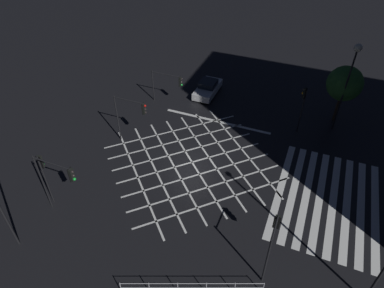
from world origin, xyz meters
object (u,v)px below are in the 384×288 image
at_px(traffic_light_se_cross, 303,101).
at_px(street_lamp_east, 352,65).
at_px(traffic_light_ne_cross, 169,82).
at_px(traffic_light_sw_main, 273,237).
at_px(traffic_light_median_north, 131,111).
at_px(street_tree_near, 345,84).
at_px(traffic_light_nw_main, 43,170).
at_px(traffic_light_nw_cross, 57,176).
at_px(waiting_car, 208,88).

height_order(traffic_light_se_cross, street_lamp_east, street_lamp_east).
xyz_separation_m(traffic_light_ne_cross, traffic_light_sw_main, (-13.65, -12.55, 0.33)).
relative_size(traffic_light_sw_main, traffic_light_median_north, 0.87).
bearing_deg(street_lamp_east, street_tree_near, 1.08).
height_order(traffic_light_ne_cross, street_tree_near, street_tree_near).
distance_m(traffic_light_se_cross, street_lamp_east, 4.47).
bearing_deg(traffic_light_sw_main, traffic_light_se_cross, 2.01).
distance_m(traffic_light_sw_main, street_lamp_east, 15.93).
height_order(traffic_light_nw_main, traffic_light_sw_main, traffic_light_nw_main).
relative_size(traffic_light_nw_cross, traffic_light_se_cross, 1.06).
bearing_deg(waiting_car, traffic_light_nw_main, -15.64).
bearing_deg(traffic_light_median_north, traffic_light_sw_main, -28.95).
height_order(traffic_light_sw_main, street_tree_near, street_tree_near).
bearing_deg(street_lamp_east, traffic_light_sw_main, 171.00).
relative_size(traffic_light_sw_main, traffic_light_se_cross, 0.87).
bearing_deg(traffic_light_nw_main, street_tree_near, -44.43).
bearing_deg(street_lamp_east, traffic_light_se_cross, 118.66).
height_order(traffic_light_sw_main, traffic_light_median_north, traffic_light_median_north).
distance_m(traffic_light_se_cross, street_tree_near, 4.22).
relative_size(traffic_light_nw_main, street_lamp_east, 0.53).
xyz_separation_m(traffic_light_nw_main, traffic_light_median_north, (7.66, -2.07, 0.25)).
bearing_deg(traffic_light_nw_cross, street_tree_near, 49.24).
height_order(traffic_light_nw_cross, traffic_light_median_north, traffic_light_nw_cross).
bearing_deg(traffic_light_nw_cross, waiting_car, 79.76).
height_order(traffic_light_nw_cross, traffic_light_nw_main, traffic_light_nw_cross).
relative_size(street_lamp_east, street_tree_near, 1.48).
bearing_deg(traffic_light_se_cross, street_tree_near, -134.09).
relative_size(traffic_light_ne_cross, street_lamp_east, 0.41).
bearing_deg(waiting_car, traffic_light_se_cross, 72.34).
bearing_deg(street_lamp_east, traffic_light_median_north, 119.15).
relative_size(traffic_light_sw_main, waiting_car, 0.91).
bearing_deg(waiting_car, traffic_light_median_north, -16.02).
distance_m(traffic_light_nw_main, street_tree_near, 24.46).
relative_size(traffic_light_ne_cross, waiting_car, 0.78).
distance_m(street_tree_near, waiting_car, 12.62).
height_order(traffic_light_ne_cross, street_lamp_east, street_lamp_east).
xyz_separation_m(traffic_light_nw_main, traffic_light_sw_main, (0.68, -14.70, -0.20)).
height_order(traffic_light_nw_cross, waiting_car, traffic_light_nw_cross).
height_order(traffic_light_ne_cross, traffic_light_sw_main, traffic_light_sw_main).
distance_m(traffic_light_median_north, street_tree_near, 17.96).
bearing_deg(traffic_light_nw_cross, traffic_light_sw_main, 5.11).
bearing_deg(waiting_car, traffic_light_sw_main, 30.36).
xyz_separation_m(traffic_light_nw_main, traffic_light_se_cross, (14.47, -14.22, 0.14)).
relative_size(traffic_light_nw_cross, waiting_car, 1.11).
height_order(traffic_light_nw_cross, traffic_light_sw_main, traffic_light_nw_cross).
distance_m(traffic_light_nw_main, street_lamp_east, 23.70).
bearing_deg(waiting_car, traffic_light_nw_cross, -10.24).
distance_m(traffic_light_nw_cross, street_tree_near, 23.70).
xyz_separation_m(traffic_light_nw_cross, street_tree_near, (17.95, -15.47, 0.36)).
bearing_deg(street_tree_near, traffic_light_median_north, 123.07).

